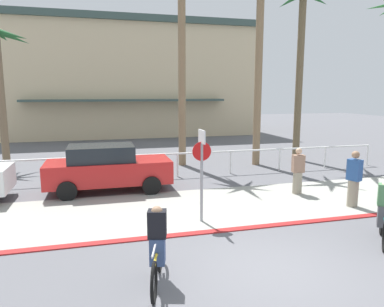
{
  "coord_description": "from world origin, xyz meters",
  "views": [
    {
      "loc": [
        -3.24,
        -6.15,
        3.53
      ],
      "look_at": [
        -0.02,
        6.0,
        1.41
      ],
      "focal_mm": 33.62,
      "sensor_mm": 36.0,
      "label": 1
    }
  ],
  "objects": [
    {
      "name": "palm_tree_3",
      "position": [
        0.78,
        10.95,
        7.05
      ],
      "size": [
        3.61,
        3.71,
        9.6
      ],
      "color": "#846B4C",
      "rests_on": "ground"
    },
    {
      "name": "cyclist_yellow_0",
      "position": [
        -2.25,
        0.12,
        0.69
      ],
      "size": [
        0.53,
        1.77,
        1.5
      ],
      "color": "black",
      "rests_on": "ground"
    },
    {
      "name": "curb_paint",
      "position": [
        0.0,
        2.2,
        0.01
      ],
      "size": [
        44.0,
        0.24,
        0.03
      ],
      "primitive_type": "cube",
      "color": "maroon",
      "rests_on": "ground"
    },
    {
      "name": "palm_tree_5",
      "position": [
        6.97,
        10.76,
        6.2
      ],
      "size": [
        3.22,
        3.47,
        8.64
      ],
      "color": "brown",
      "rests_on": "ground"
    },
    {
      "name": "rail_fence",
      "position": [
        0.0,
        8.5,
        0.84
      ],
      "size": [
        19.28,
        0.08,
        1.04
      ],
      "color": "white",
      "rests_on": "ground"
    },
    {
      "name": "palm_tree_4",
      "position": [
        4.36,
        10.14,
        6.22
      ],
      "size": [
        2.92,
        2.97,
        8.83
      ],
      "color": "#846B4C",
      "rests_on": "ground"
    },
    {
      "name": "ground_plane",
      "position": [
        0.0,
        10.0,
        0.0
      ],
      "size": [
        80.0,
        80.0,
        0.0
      ],
      "primitive_type": "plane",
      "color": "#5B5B60"
    },
    {
      "name": "car_red_1",
      "position": [
        -2.95,
        6.94,
        0.87
      ],
      "size": [
        4.4,
        2.02,
        1.69
      ],
      "color": "red",
      "rests_on": "ground"
    },
    {
      "name": "pedestrian_1",
      "position": [
        3.51,
        4.81,
        0.76
      ],
      "size": [
        0.44,
        0.37,
        1.65
      ],
      "color": "gray",
      "rests_on": "ground"
    },
    {
      "name": "stop_sign_bike_lane",
      "position": [
        -0.54,
        3.0,
        1.68
      ],
      "size": [
        0.52,
        0.56,
        2.56
      ],
      "color": "gray",
      "rests_on": "ground"
    },
    {
      "name": "cyclist_teal_1",
      "position": [
        3.32,
        0.64,
        0.69
      ],
      "size": [
        1.2,
        1.45,
        1.5
      ],
      "color": "black",
      "rests_on": "ground"
    },
    {
      "name": "pedestrian_0",
      "position": [
        4.4,
        3.06,
        0.83
      ],
      "size": [
        0.41,
        0.46,
        1.78
      ],
      "color": "gray",
      "rests_on": "ground"
    },
    {
      "name": "sidewalk_strip",
      "position": [
        0.0,
        4.2,
        0.01
      ],
      "size": [
        44.0,
        4.0,
        0.02
      ],
      "primitive_type": "cube",
      "color": "#9E9E93",
      "rests_on": "ground"
    },
    {
      "name": "building_backdrop",
      "position": [
        -0.97,
        26.46,
        4.7
      ],
      "size": [
        22.06,
        10.35,
        9.36
      ],
      "color": "beige",
      "rests_on": "ground"
    }
  ]
}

